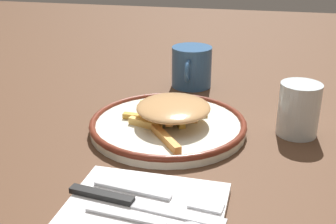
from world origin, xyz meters
TOP-DOWN VIEW (x-y plane):
  - ground_plane at (0.00, 0.00)m, footprint 2.60×2.60m
  - plate at (0.00, 0.00)m, footprint 0.28×0.28m
  - fries_heap at (-0.00, 0.01)m, footprint 0.19×0.17m
  - napkin at (0.25, 0.02)m, footprint 0.17×0.20m
  - fork at (0.22, 0.04)m, footprint 0.04×0.18m
  - knife at (0.25, 0.01)m, footprint 0.05×0.21m
  - spoon at (0.28, 0.06)m, footprint 0.03×0.15m
  - water_glass at (-0.04, 0.22)m, footprint 0.07×0.07m
  - coffee_mug at (-0.25, 0.00)m, footprint 0.12×0.09m

SIDE VIEW (x-z plane):
  - ground_plane at x=0.00m, z-range 0.00..0.00m
  - napkin at x=0.25m, z-range 0.00..0.01m
  - plate at x=0.00m, z-range 0.00..0.02m
  - fork at x=0.22m, z-range 0.01..0.02m
  - knife at x=0.25m, z-range 0.01..0.02m
  - spoon at x=0.28m, z-range 0.01..0.02m
  - fries_heap at x=0.00m, z-range 0.02..0.06m
  - coffee_mug at x=-0.25m, z-range 0.00..0.09m
  - water_glass at x=-0.04m, z-range 0.00..0.09m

